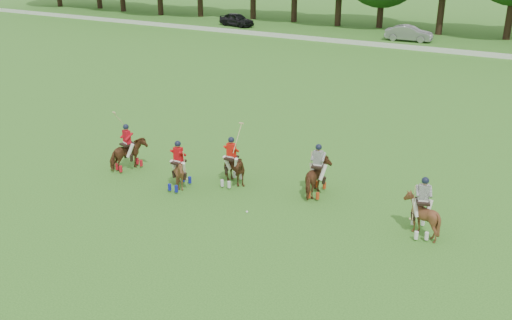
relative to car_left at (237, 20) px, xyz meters
The scene contains 10 objects.
ground 47.70m from the car_left, 63.00° to the right, with size 180.00×180.00×0.00m, color #2D631C.
boundary_rail 22.12m from the car_left, 11.74° to the right, with size 120.00×0.10×0.44m, color white.
car_left is the anchor object (origin of this frame).
car_mid 19.90m from the car_left, ahead, with size 1.59×4.57×1.51m, color gray.
polo_red_a 42.90m from the car_left, 65.54° to the right, with size 1.29×1.85×2.70m.
polo_red_b 44.42m from the car_left, 59.27° to the right, with size 1.42×1.23×2.68m.
polo_red_c 44.84m from the car_left, 62.06° to the right, with size 1.16×1.30×2.12m.
polo_stripe_a 45.71m from the car_left, 54.88° to the right, with size 1.13×1.86×2.21m.
polo_stripe_b 49.39m from the car_left, 51.40° to the right, with size 1.59×1.67×2.20m.
polo_ball 47.14m from the car_left, 58.52° to the right, with size 0.09×0.09×0.09m, color white.
Camera 1 is at (12.82, -14.64, 10.03)m, focal length 40.00 mm.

